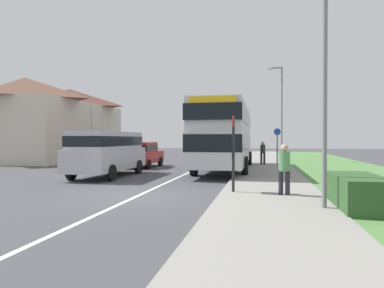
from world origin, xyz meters
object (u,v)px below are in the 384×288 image
(parked_van_silver, at_px, (108,150))
(double_decker_bus, at_px, (225,134))
(parked_car_red, at_px, (141,153))
(cycle_route_sign, at_px, (277,145))
(bus_stop_sign, at_px, (233,148))
(pedestrian_walking_away, at_px, (263,152))
(street_lamp_mid, at_px, (280,108))
(pedestrian_at_stop, at_px, (284,167))
(street_lamp_near, at_px, (321,32))

(parked_van_silver, bearing_deg, double_decker_bus, 38.43)
(double_decker_bus, bearing_deg, parked_car_red, 164.81)
(parked_van_silver, distance_m, cycle_route_sign, 11.14)
(parked_van_silver, height_order, bus_stop_sign, bus_stop_sign)
(parked_van_silver, distance_m, parked_car_red, 5.75)
(pedestrian_walking_away, bearing_deg, double_decker_bus, -117.32)
(street_lamp_mid, bearing_deg, pedestrian_walking_away, -107.51)
(pedestrian_at_stop, relative_size, cycle_route_sign, 0.66)
(street_lamp_near, bearing_deg, pedestrian_at_stop, 111.66)
(street_lamp_near, bearing_deg, parked_van_silver, 141.96)
(bus_stop_sign, bearing_deg, street_lamp_mid, 82.25)
(bus_stop_sign, height_order, street_lamp_near, street_lamp_near)
(bus_stop_sign, height_order, cycle_route_sign, bus_stop_sign)
(parked_car_red, distance_m, pedestrian_walking_away, 8.16)
(parked_car_red, xyz_separation_m, bus_stop_sign, (6.74, -10.34, 0.64))
(parked_car_red, relative_size, cycle_route_sign, 1.67)
(street_lamp_near, bearing_deg, parked_car_red, 125.75)
(cycle_route_sign, distance_m, street_lamp_mid, 6.05)
(street_lamp_near, distance_m, street_lamp_mid, 19.56)
(pedestrian_at_stop, xyz_separation_m, pedestrian_walking_away, (-0.60, 13.33, 0.00))
(pedestrian_walking_away, distance_m, street_lamp_near, 15.68)
(parked_van_silver, height_order, parked_car_red, parked_van_silver)
(street_lamp_mid, bearing_deg, bus_stop_sign, -97.75)
(cycle_route_sign, relative_size, street_lamp_mid, 0.34)
(parked_van_silver, relative_size, pedestrian_at_stop, 3.33)
(pedestrian_walking_away, bearing_deg, bus_stop_sign, -94.35)
(double_decker_bus, xyz_separation_m, street_lamp_mid, (3.50, 8.47, 2.16))
(pedestrian_walking_away, height_order, street_lamp_near, street_lamp_near)
(double_decker_bus, distance_m, bus_stop_sign, 8.92)
(bus_stop_sign, bearing_deg, cycle_route_sign, 81.03)
(parked_van_silver, xyz_separation_m, pedestrian_at_stop, (8.04, -4.99, -0.32))
(double_decker_bus, bearing_deg, bus_stop_sign, -82.58)
(parked_van_silver, bearing_deg, street_lamp_mid, 55.20)
(parked_van_silver, distance_m, street_lamp_mid, 15.73)
(cycle_route_sign, xyz_separation_m, street_lamp_near, (0.44, -14.25, 3.05))
(parked_van_silver, bearing_deg, parked_car_red, 92.86)
(double_decker_bus, bearing_deg, pedestrian_walking_away, 62.68)
(parked_car_red, height_order, street_lamp_near, street_lamp_near)
(double_decker_bus, relative_size, pedestrian_at_stop, 6.68)
(parked_car_red, distance_m, street_lamp_near, 15.94)
(parked_car_red, distance_m, cycle_route_sign, 8.81)
(pedestrian_at_stop, distance_m, pedestrian_walking_away, 13.35)
(double_decker_bus, relative_size, parked_van_silver, 2.01)
(double_decker_bus, relative_size, parked_car_red, 2.64)
(bus_stop_sign, bearing_deg, street_lamp_near, -44.16)
(pedestrian_walking_away, bearing_deg, street_lamp_mid, 72.49)
(pedestrian_walking_away, bearing_deg, parked_van_silver, -131.73)
(pedestrian_at_stop, bearing_deg, double_decker_bus, 106.53)
(street_lamp_near, height_order, street_lamp_mid, street_lamp_near)
(parked_van_silver, distance_m, street_lamp_near, 11.60)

